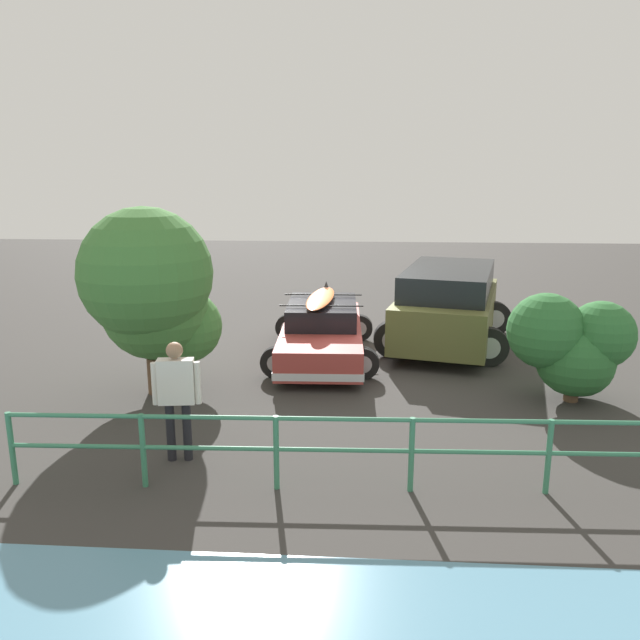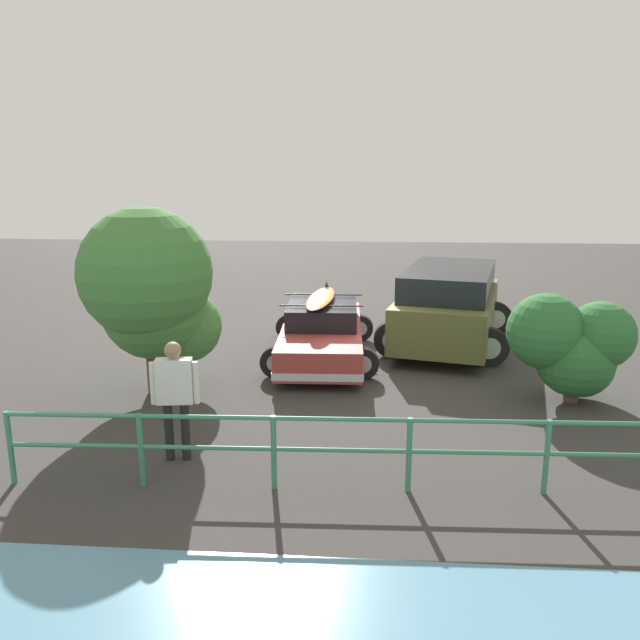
{
  "view_description": "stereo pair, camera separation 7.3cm",
  "coord_description": "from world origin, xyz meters",
  "px_view_note": "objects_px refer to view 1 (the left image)",
  "views": [
    {
      "loc": [
        -0.19,
        12.78,
        3.83
      ],
      "look_at": [
        0.63,
        0.8,
        0.95
      ],
      "focal_mm": 35.0,
      "sensor_mm": 36.0,
      "label": 1
    },
    {
      "loc": [
        -0.27,
        12.77,
        3.83
      ],
      "look_at": [
        0.63,
        0.8,
        0.95
      ],
      "focal_mm": 35.0,
      "sensor_mm": 36.0,
      "label": 2
    }
  ],
  "objects_px": {
    "person_bystander": "(177,390)",
    "bush_near_left": "(154,291)",
    "bush_near_right": "(573,347)",
    "sedan_car": "(322,331)",
    "suv_car": "(448,305)"
  },
  "relations": [
    {
      "from": "person_bystander",
      "to": "bush_near_left",
      "type": "xyz_separation_m",
      "value": [
        1.11,
        -2.57,
        0.83
      ]
    },
    {
      "from": "bush_near_left",
      "to": "bush_near_right",
      "type": "relative_size",
      "value": 1.58
    },
    {
      "from": "sedan_car",
      "to": "person_bystander",
      "type": "distance_m",
      "value": 5.23
    },
    {
      "from": "bush_near_left",
      "to": "sedan_car",
      "type": "bearing_deg",
      "value": -138.73
    },
    {
      "from": "bush_near_left",
      "to": "bush_near_right",
      "type": "distance_m",
      "value": 7.13
    },
    {
      "from": "suv_car",
      "to": "bush_near_left",
      "type": "height_order",
      "value": "bush_near_left"
    },
    {
      "from": "sedan_car",
      "to": "suv_car",
      "type": "relative_size",
      "value": 0.94
    },
    {
      "from": "suv_car",
      "to": "bush_near_left",
      "type": "bearing_deg",
      "value": 32.77
    },
    {
      "from": "sedan_car",
      "to": "suv_car",
      "type": "height_order",
      "value": "suv_car"
    },
    {
      "from": "sedan_car",
      "to": "bush_near_left",
      "type": "height_order",
      "value": "bush_near_left"
    },
    {
      "from": "person_bystander",
      "to": "bush_near_right",
      "type": "xyz_separation_m",
      "value": [
        -5.97,
        -2.65,
        -0.04
      ]
    },
    {
      "from": "bush_near_right",
      "to": "sedan_car",
      "type": "bearing_deg",
      "value": -27.88
    },
    {
      "from": "suv_car",
      "to": "person_bystander",
      "type": "bearing_deg",
      "value": 54.45
    },
    {
      "from": "suv_car",
      "to": "bush_near_right",
      "type": "bearing_deg",
      "value": 115.28
    },
    {
      "from": "suv_car",
      "to": "bush_near_right",
      "type": "distance_m",
      "value": 3.8
    }
  ]
}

